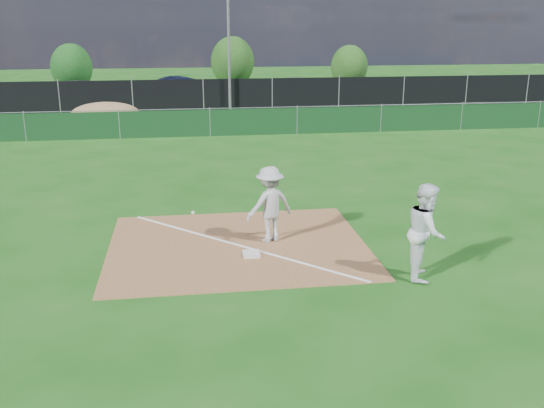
{
  "coord_description": "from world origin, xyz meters",
  "views": [
    {
      "loc": [
        -1.11,
        -12.31,
        5.14
      ],
      "look_at": [
        0.81,
        1.0,
        1.0
      ],
      "focal_mm": 40.0,
      "sensor_mm": 36.0,
      "label": 1
    }
  ],
  "objects_px": {
    "tree_left": "(72,67)",
    "tree_mid": "(233,62)",
    "light_pole": "(229,39)",
    "runner": "(426,231)",
    "play_at_first": "(270,204)",
    "car_mid": "(186,90)",
    "car_left": "(86,91)",
    "tree_right": "(349,67)",
    "car_right": "(304,88)",
    "first_base": "(251,254)"
  },
  "relations": [
    {
      "from": "tree_left",
      "to": "tree_mid",
      "type": "distance_m",
      "value": 11.62
    },
    {
      "from": "light_pole",
      "to": "runner",
      "type": "xyz_separation_m",
      "value": [
        2.14,
        -24.01,
        -3.0
      ]
    },
    {
      "from": "play_at_first",
      "to": "car_mid",
      "type": "height_order",
      "value": "play_at_first"
    },
    {
      "from": "play_at_first",
      "to": "car_left",
      "type": "distance_m",
      "value": 26.78
    },
    {
      "from": "tree_right",
      "to": "car_right",
      "type": "bearing_deg",
      "value": -131.39
    },
    {
      "from": "runner",
      "to": "tree_right",
      "type": "height_order",
      "value": "tree_right"
    },
    {
      "from": "play_at_first",
      "to": "tree_right",
      "type": "xyz_separation_m",
      "value": [
        10.42,
        31.37,
        0.74
      ]
    },
    {
      "from": "tree_mid",
      "to": "tree_right",
      "type": "relative_size",
      "value": 1.19
    },
    {
      "from": "car_mid",
      "to": "runner",
      "type": "bearing_deg",
      "value": 166.87
    },
    {
      "from": "play_at_first",
      "to": "runner",
      "type": "relative_size",
      "value": 1.26
    },
    {
      "from": "car_left",
      "to": "tree_right",
      "type": "xyz_separation_m",
      "value": [
        18.34,
        5.79,
        0.88
      ]
    },
    {
      "from": "tree_right",
      "to": "runner",
      "type": "bearing_deg",
      "value": -102.59
    },
    {
      "from": "car_mid",
      "to": "car_right",
      "type": "relative_size",
      "value": 1.04
    },
    {
      "from": "runner",
      "to": "car_left",
      "type": "height_order",
      "value": "runner"
    },
    {
      "from": "car_right",
      "to": "tree_mid",
      "type": "distance_m",
      "value": 8.06
    },
    {
      "from": "car_right",
      "to": "light_pole",
      "type": "bearing_deg",
      "value": 124.4
    },
    {
      "from": "tree_mid",
      "to": "tree_right",
      "type": "xyz_separation_m",
      "value": [
        8.59,
        -1.75,
        -0.31
      ]
    },
    {
      "from": "play_at_first",
      "to": "light_pole",
      "type": "bearing_deg",
      "value": 88.1
    },
    {
      "from": "runner",
      "to": "car_mid",
      "type": "relative_size",
      "value": 0.4
    },
    {
      "from": "light_pole",
      "to": "car_right",
      "type": "distance_m",
      "value": 7.86
    },
    {
      "from": "car_mid",
      "to": "tree_right",
      "type": "bearing_deg",
      "value": -86.4
    },
    {
      "from": "car_left",
      "to": "car_mid",
      "type": "height_order",
      "value": "car_mid"
    },
    {
      "from": "play_at_first",
      "to": "tree_left",
      "type": "bearing_deg",
      "value": 106.88
    },
    {
      "from": "first_base",
      "to": "tree_left",
      "type": "height_order",
      "value": "tree_left"
    },
    {
      "from": "play_at_first",
      "to": "first_base",
      "type": "bearing_deg",
      "value": -121.42
    },
    {
      "from": "car_right",
      "to": "tree_left",
      "type": "distance_m",
      "value": 16.79
    },
    {
      "from": "car_left",
      "to": "car_right",
      "type": "relative_size",
      "value": 0.97
    },
    {
      "from": "runner",
      "to": "tree_left",
      "type": "height_order",
      "value": "tree_left"
    },
    {
      "from": "runner",
      "to": "car_right",
      "type": "height_order",
      "value": "runner"
    },
    {
      "from": "first_base",
      "to": "runner",
      "type": "distance_m",
      "value": 3.88
    },
    {
      "from": "light_pole",
      "to": "car_right",
      "type": "bearing_deg",
      "value": 42.54
    },
    {
      "from": "light_pole",
      "to": "runner",
      "type": "bearing_deg",
      "value": -84.91
    },
    {
      "from": "first_base",
      "to": "car_left",
      "type": "relative_size",
      "value": 0.08
    },
    {
      "from": "car_mid",
      "to": "tree_left",
      "type": "distance_m",
      "value": 10.49
    },
    {
      "from": "light_pole",
      "to": "first_base",
      "type": "relative_size",
      "value": 21.55
    },
    {
      "from": "car_right",
      "to": "tree_right",
      "type": "bearing_deg",
      "value": -49.52
    },
    {
      "from": "car_right",
      "to": "tree_right",
      "type": "distance_m",
      "value": 6.8
    },
    {
      "from": "car_mid",
      "to": "tree_mid",
      "type": "height_order",
      "value": "tree_mid"
    },
    {
      "from": "first_base",
      "to": "car_left",
      "type": "bearing_deg",
      "value": 105.57
    },
    {
      "from": "first_base",
      "to": "tree_right",
      "type": "relative_size",
      "value": 0.11
    },
    {
      "from": "runner",
      "to": "car_right",
      "type": "relative_size",
      "value": 0.42
    },
    {
      "from": "runner",
      "to": "tree_right",
      "type": "xyz_separation_m",
      "value": [
        7.56,
        33.88,
        0.67
      ]
    },
    {
      "from": "light_pole",
      "to": "tree_right",
      "type": "bearing_deg",
      "value": 45.49
    },
    {
      "from": "car_left",
      "to": "tree_left",
      "type": "relative_size",
      "value": 1.34
    },
    {
      "from": "car_left",
      "to": "tree_mid",
      "type": "height_order",
      "value": "tree_mid"
    },
    {
      "from": "light_pole",
      "to": "car_right",
      "type": "relative_size",
      "value": 1.68
    },
    {
      "from": "light_pole",
      "to": "play_at_first",
      "type": "bearing_deg",
      "value": -91.9
    },
    {
      "from": "car_left",
      "to": "tree_left",
      "type": "xyz_separation_m",
      "value": [
        -1.83,
        6.55,
        0.98
      ]
    },
    {
      "from": "car_left",
      "to": "tree_right",
      "type": "bearing_deg",
      "value": -66.21
    },
    {
      "from": "car_left",
      "to": "tree_left",
      "type": "bearing_deg",
      "value": 21.86
    }
  ]
}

